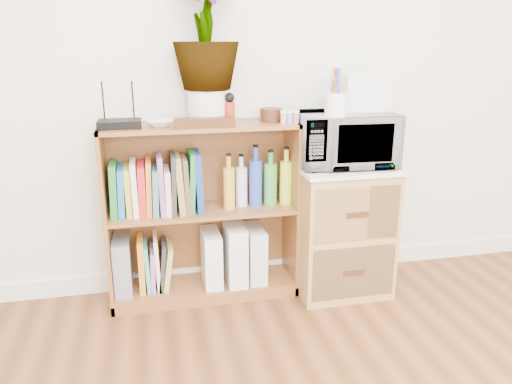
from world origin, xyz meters
name	(u,v)px	position (x,y,z in m)	size (l,w,h in m)	color
skirting_board	(260,268)	(0.00, 2.24, 0.05)	(4.00, 0.02, 0.10)	white
bookshelf	(203,213)	(-0.35, 2.10, 0.47)	(1.00, 0.30, 0.95)	brown
wicker_unit	(339,229)	(0.40, 2.02, 0.35)	(0.50, 0.45, 0.70)	#9E7542
microwave	(345,139)	(0.40, 2.02, 0.86)	(0.50, 0.34, 0.28)	white
pen_cup	(336,105)	(0.29, 1.90, 1.05)	(0.10, 0.10, 0.11)	white
small_appliance	(362,91)	(0.51, 2.09, 1.10)	(0.25, 0.21, 0.20)	silver
router	(119,124)	(-0.74, 2.08, 0.97)	(0.21, 0.14, 0.04)	black
white_bowl	(160,123)	(-0.55, 2.07, 0.97)	(0.13, 0.13, 0.03)	silver
plant_pot	(208,107)	(-0.30, 2.12, 1.03)	(0.20, 0.20, 0.17)	silver
potted_plant	(206,29)	(-0.30, 2.12, 1.41)	(0.32, 0.32, 0.57)	#2E7533
trinket_box	(204,123)	(-0.34, 2.00, 0.97)	(0.29, 0.07, 0.05)	#331A0E
kokeshi_doll	(230,113)	(-0.20, 2.06, 1.01)	(0.05, 0.05, 0.11)	maroon
wooden_bowl	(271,115)	(0.03, 2.11, 0.98)	(0.12, 0.12, 0.07)	#391F0F
paint_jars	(290,119)	(0.10, 2.01, 0.98)	(0.11, 0.04, 0.05)	pink
file_box	(123,265)	(-0.78, 2.10, 0.22)	(0.09, 0.24, 0.29)	gray
magazine_holder_left	(211,257)	(-0.31, 2.09, 0.22)	(0.09, 0.24, 0.30)	white
magazine_holder_mid	(235,253)	(-0.18, 2.09, 0.23)	(0.10, 0.26, 0.33)	silver
magazine_holder_right	(255,253)	(-0.07, 2.09, 0.22)	(0.10, 0.24, 0.30)	silver
cookbooks	(158,186)	(-0.57, 2.10, 0.64)	(0.47, 0.20, 0.31)	#217D30
liquor_bottles	(258,178)	(-0.05, 2.10, 0.65)	(0.38, 0.07, 0.32)	gold
lower_books	(154,265)	(-0.62, 2.10, 0.20)	(0.18, 0.19, 0.30)	orange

